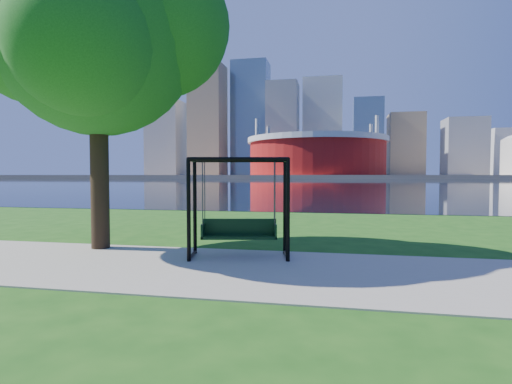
# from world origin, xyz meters

# --- Properties ---
(ground) EXTENTS (900.00, 900.00, 0.00)m
(ground) POSITION_xyz_m (0.00, 0.00, 0.00)
(ground) COLOR #1E5114
(ground) RESTS_ON ground
(path) EXTENTS (120.00, 4.00, 0.03)m
(path) POSITION_xyz_m (0.00, -0.50, 0.01)
(path) COLOR #9E937F
(path) RESTS_ON ground
(river) EXTENTS (900.00, 180.00, 0.02)m
(river) POSITION_xyz_m (0.00, 102.00, 0.01)
(river) COLOR black
(river) RESTS_ON ground
(far_bank) EXTENTS (900.00, 228.00, 2.00)m
(far_bank) POSITION_xyz_m (0.00, 306.00, 1.00)
(far_bank) COLOR #937F60
(far_bank) RESTS_ON ground
(stadium) EXTENTS (83.00, 83.00, 32.00)m
(stadium) POSITION_xyz_m (-10.00, 235.00, 14.23)
(stadium) COLOR maroon
(stadium) RESTS_ON far_bank
(skyline) EXTENTS (392.00, 66.00, 96.50)m
(skyline) POSITION_xyz_m (-4.27, 319.39, 35.89)
(skyline) COLOR gray
(skyline) RESTS_ON far_bank
(swing) EXTENTS (2.40, 1.40, 2.31)m
(swing) POSITION_xyz_m (-0.41, 0.63, 1.11)
(swing) COLOR black
(swing) RESTS_ON ground
(park_tree) EXTENTS (6.46, 5.84, 8.03)m
(park_tree) POSITION_xyz_m (-4.26, 1.08, 5.57)
(park_tree) COLOR black
(park_tree) RESTS_ON ground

